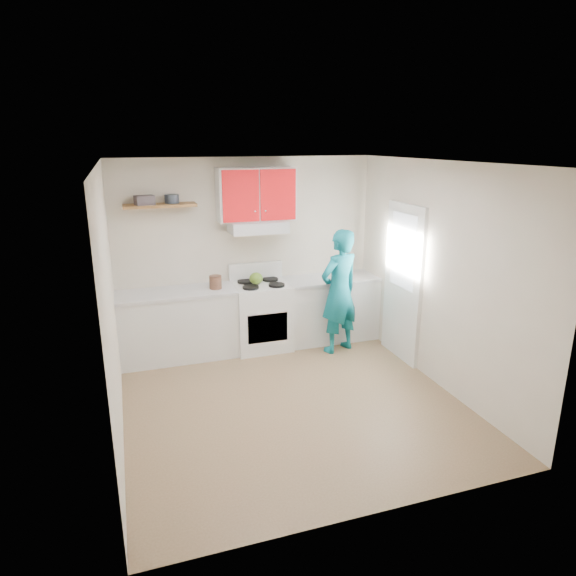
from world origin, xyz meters
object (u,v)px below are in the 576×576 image
object	(u,v)px
tin	(172,199)
person	(339,292)
stove	(261,316)
kettle	(256,278)
crock	(216,283)

from	to	relation	value
tin	person	xyz separation A→B (m)	(2.07, -0.65, -1.24)
stove	kettle	distance (m)	0.54
tin	kettle	xyz separation A→B (m)	(1.04, -0.17, -1.09)
stove	tin	distance (m)	1.98
crock	person	xyz separation A→B (m)	(1.60, -0.42, -0.15)
tin	stove	bearing A→B (deg)	-10.94
kettle	crock	distance (m)	0.57
stove	tin	world-z (taller)	tin
kettle	person	xyz separation A→B (m)	(1.03, -0.47, -0.15)
kettle	person	bearing A→B (deg)	-19.43
tin	crock	size ratio (longest dim) A/B	0.93
tin	crock	distance (m)	1.21
tin	person	distance (m)	2.50
stove	kettle	xyz separation A→B (m)	(-0.05, 0.04, 0.54)
tin	person	bearing A→B (deg)	-17.35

